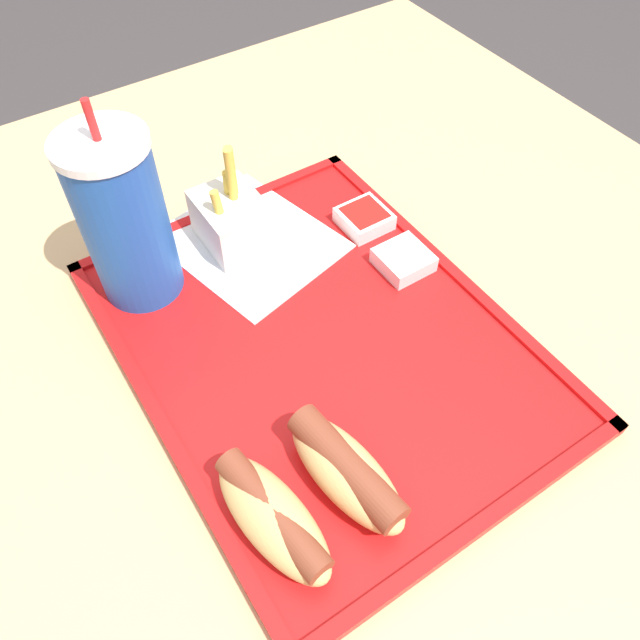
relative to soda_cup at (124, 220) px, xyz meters
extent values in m
plane|color=#383333|center=(-0.18, -0.13, -0.86)|extent=(8.00, 8.00, 0.00)
cube|color=tan|center=(-0.18, -0.13, -0.48)|extent=(1.08, 0.97, 0.77)
cube|color=red|center=(-0.15, -0.11, -0.09)|extent=(0.44, 0.33, 0.01)
cube|color=red|center=(-0.15, -0.27, -0.08)|extent=(0.44, 0.01, 0.00)
cube|color=red|center=(-0.15, 0.05, -0.08)|extent=(0.44, 0.01, 0.00)
cube|color=red|center=(-0.37, -0.11, -0.08)|extent=(0.01, 0.33, 0.00)
cube|color=red|center=(0.06, -0.11, -0.08)|extent=(0.01, 0.33, 0.00)
cube|color=white|center=(-0.01, -0.12, -0.08)|extent=(0.20, 0.18, 0.00)
cylinder|color=#194CA5|center=(0.00, 0.00, 0.00)|extent=(0.08, 0.08, 0.16)
cylinder|color=white|center=(0.00, 0.00, 0.08)|extent=(0.08, 0.08, 0.01)
cylinder|color=red|center=(0.00, 0.00, 0.10)|extent=(0.01, 0.01, 0.03)
ellipsoid|color=tan|center=(-0.28, 0.02, -0.06)|extent=(0.12, 0.06, 0.04)
cylinder|color=brown|center=(-0.28, 0.02, -0.06)|extent=(0.11, 0.04, 0.02)
ellipsoid|color=tan|center=(-0.28, -0.05, -0.06)|extent=(0.12, 0.06, 0.04)
cylinder|color=brown|center=(-0.28, -0.05, -0.06)|extent=(0.11, 0.04, 0.03)
cube|color=silver|center=(0.00, -0.10, -0.06)|extent=(0.08, 0.06, 0.06)
cylinder|color=gold|center=(-0.01, -0.09, -0.04)|extent=(0.02, 0.02, 0.06)
cylinder|color=gold|center=(0.01, -0.11, -0.02)|extent=(0.01, 0.01, 0.08)
cylinder|color=gold|center=(0.01, -0.11, -0.02)|extent=(0.01, 0.01, 0.08)
cylinder|color=gold|center=(0.02, -0.11, -0.03)|extent=(0.01, 0.01, 0.06)
cube|color=silver|center=(-0.12, -0.23, -0.08)|extent=(0.05, 0.05, 0.02)
cube|color=white|center=(-0.12, -0.23, -0.07)|extent=(0.04, 0.04, 0.00)
cube|color=silver|center=(-0.05, -0.23, -0.08)|extent=(0.05, 0.05, 0.02)
cube|color=#B21914|center=(-0.05, -0.23, -0.07)|extent=(0.04, 0.04, 0.00)
camera|label=1|loc=(-0.44, 0.08, 0.38)|focal=35.00mm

